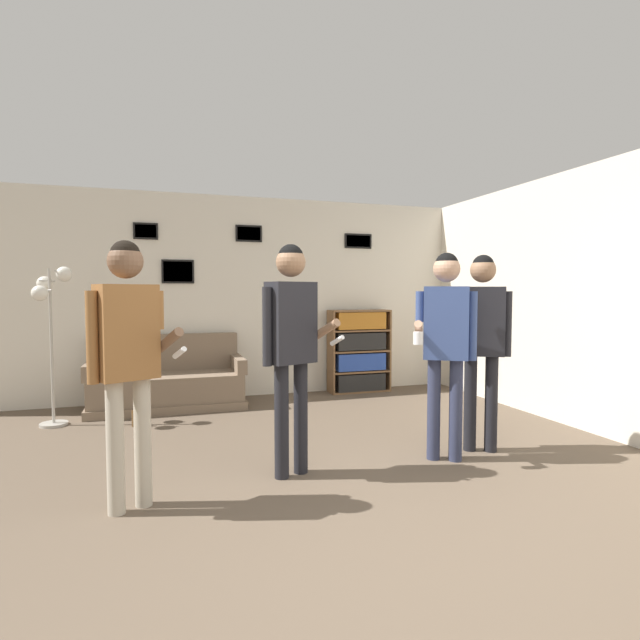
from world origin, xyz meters
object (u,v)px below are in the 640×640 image
at_px(person_player_foreground_center, 291,333).
at_px(person_watcher_holding_cup, 446,333).
at_px(couch, 168,384).
at_px(bookshelf, 359,351).
at_px(floor_lamp, 50,309).
at_px(person_player_foreground_left, 127,344).
at_px(bottle_on_floor, 135,417).
at_px(person_spectator_near_bookshelf, 482,330).

height_order(person_player_foreground_center, person_watcher_holding_cup, person_player_foreground_center).
bearing_deg(couch, bookshelf, 4.31).
height_order(bookshelf, person_watcher_holding_cup, person_watcher_holding_cup).
relative_size(couch, bookshelf, 1.57).
relative_size(floor_lamp, person_player_foreground_center, 0.95).
height_order(person_player_foreground_left, bottle_on_floor, person_player_foreground_left).
distance_m(bookshelf, person_player_foreground_left, 4.30).
bearing_deg(bookshelf, floor_lamp, -169.43).
height_order(bookshelf, person_spectator_near_bookshelf, person_spectator_near_bookshelf).
distance_m(person_player_foreground_left, person_player_foreground_center, 1.19).
relative_size(person_player_foreground_left, person_watcher_holding_cup, 1.00).
bearing_deg(couch, person_watcher_holding_cup, -51.25).
height_order(bookshelf, person_player_foreground_center, person_player_foreground_center).
xyz_separation_m(couch, person_player_foreground_left, (-0.28, -2.95, 0.79)).
height_order(person_player_foreground_left, person_spectator_near_bookshelf, person_player_foreground_left).
bearing_deg(person_watcher_holding_cup, bookshelf, 81.82).
distance_m(couch, person_player_foreground_center, 2.93).
bearing_deg(person_player_foreground_center, bottle_on_floor, 123.10).
bearing_deg(person_player_foreground_left, bottle_on_floor, 91.82).
bearing_deg(bookshelf, couch, -175.69).
bearing_deg(person_spectator_near_bookshelf, person_player_foreground_left, -173.38).
bearing_deg(bookshelf, person_player_foreground_center, -121.14).
relative_size(person_player_foreground_left, bottle_on_floor, 7.24).
bearing_deg(person_player_foreground_center, couch, 108.09).
bearing_deg(floor_lamp, person_player_foreground_center, -46.62).
distance_m(person_player_foreground_center, person_watcher_holding_cup, 1.32).
bearing_deg(person_player_foreground_left, person_spectator_near_bookshelf, 6.62).
height_order(person_watcher_holding_cup, bottle_on_floor, person_watcher_holding_cup).
bearing_deg(person_player_foreground_left, person_watcher_holding_cup, 5.13).
height_order(person_player_foreground_left, person_watcher_holding_cup, person_player_foreground_left).
xyz_separation_m(person_player_foreground_left, bottle_on_floor, (-0.07, 2.15, -0.99)).
height_order(couch, floor_lamp, floor_lamp).
distance_m(person_player_foreground_left, person_watcher_holding_cup, 2.48).
bearing_deg(person_spectator_near_bookshelf, floor_lamp, 151.05).
bearing_deg(person_spectator_near_bookshelf, bookshelf, 90.36).
bearing_deg(person_player_foreground_left, couch, 84.60).
xyz_separation_m(bookshelf, person_watcher_holding_cup, (-0.42, -2.93, 0.50)).
relative_size(person_player_foreground_center, bottle_on_floor, 7.38).
bearing_deg(floor_lamp, person_watcher_holding_cup, -33.42).
bearing_deg(floor_lamp, bottle_on_floor, -19.52).
distance_m(bookshelf, person_player_foreground_center, 3.40).
xyz_separation_m(floor_lamp, person_spectator_near_bookshelf, (3.80, -2.10, -0.16)).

